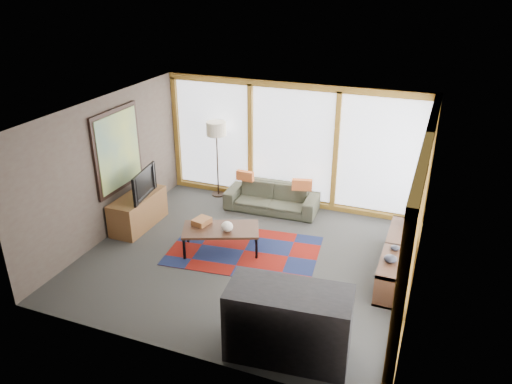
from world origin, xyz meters
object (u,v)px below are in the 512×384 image
at_px(coffee_table, 221,239).
at_px(television, 140,183).
at_px(sofa, 272,198).
at_px(floor_lamp, 217,159).
at_px(tv_console, 138,211).
at_px(bookshelf, 395,258).
at_px(bar_counter, 288,323).

xyz_separation_m(coffee_table, television, (-1.80, 0.28, 0.70)).
distance_m(sofa, floor_lamp, 1.50).
bearing_deg(tv_console, bookshelf, 1.64).
distance_m(floor_lamp, bar_counter, 5.18).
distance_m(tv_console, bar_counter, 4.47).
distance_m(floor_lamp, television, 2.01).
height_order(floor_lamp, coffee_table, floor_lamp).
distance_m(bookshelf, bar_counter, 2.70).
bearing_deg(sofa, television, -145.24).
height_order(coffee_table, bookshelf, bookshelf).
bearing_deg(coffee_table, tv_console, 172.03).
xyz_separation_m(coffee_table, tv_console, (-1.89, 0.27, 0.10)).
bearing_deg(sofa, tv_console, -146.25).
relative_size(bookshelf, television, 2.20).
distance_m(coffee_table, bookshelf, 3.00).
xyz_separation_m(floor_lamp, bar_counter, (2.99, -4.22, -0.34)).
bearing_deg(coffee_table, television, 171.25).
bearing_deg(tv_console, coffee_table, -7.97).
bearing_deg(coffee_table, sofa, 81.27).
relative_size(sofa, bar_counter, 1.21).
xyz_separation_m(coffee_table, bookshelf, (2.97, 0.40, 0.04)).
height_order(tv_console, bar_counter, bar_counter).
bearing_deg(tv_console, sofa, 36.41).
distance_m(sofa, tv_console, 2.71).
xyz_separation_m(sofa, floor_lamp, (-1.36, 0.28, 0.56)).
xyz_separation_m(tv_console, television, (0.09, 0.01, 0.60)).
bearing_deg(bar_counter, floor_lamp, 119.44).
bearing_deg(floor_lamp, tv_console, -113.56).
xyz_separation_m(coffee_table, bar_counter, (1.92, -2.07, 0.28)).
relative_size(floor_lamp, bar_counter, 1.07).
xyz_separation_m(sofa, tv_console, (-2.18, -1.61, 0.04)).
relative_size(coffee_table, television, 1.38).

